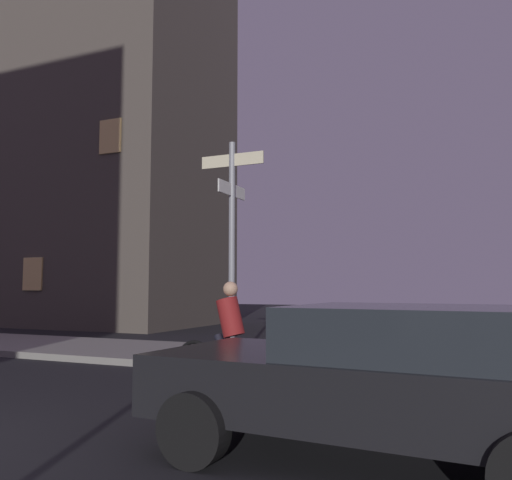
# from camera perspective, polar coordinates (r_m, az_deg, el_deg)

# --- Properties ---
(sidewalk_kerb) EXTENTS (40.00, 3.16, 0.14)m
(sidewalk_kerb) POSITION_cam_1_polar(r_m,az_deg,el_deg) (11.48, -3.95, -12.36)
(sidewalk_kerb) COLOR gray
(sidewalk_kerb) RESTS_ON ground_plane
(signpost) EXTENTS (1.32, 1.13, 4.19)m
(signpost) POSITION_cam_1_polar(r_m,az_deg,el_deg) (10.15, -2.62, 0.81)
(signpost) COLOR gray
(signpost) RESTS_ON sidewalk_kerb
(car_near_left) EXTENTS (4.16, 2.27, 1.36)m
(car_near_left) POSITION_cam_1_polar(r_m,az_deg,el_deg) (5.02, 13.38, -14.00)
(car_near_left) COLOR black
(car_near_left) RESTS_ON ground_plane
(cyclist) EXTENTS (1.81, 0.38, 1.61)m
(cyclist) POSITION_cam_1_polar(r_m,az_deg,el_deg) (7.93, -3.09, -10.72)
(cyclist) COLOR black
(cyclist) RESTS_ON ground_plane
(building_left_block) EXTENTS (10.08, 6.76, 17.23)m
(building_left_block) POSITION_cam_1_polar(r_m,az_deg,el_deg) (24.46, -16.52, 11.98)
(building_left_block) COLOR #4C443D
(building_left_block) RESTS_ON ground_plane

